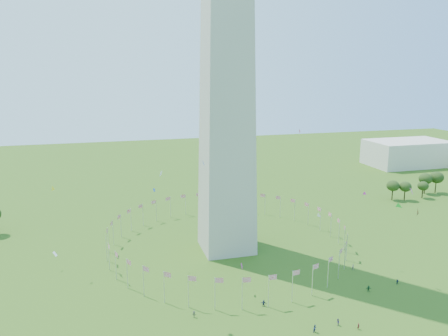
# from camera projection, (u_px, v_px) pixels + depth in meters

# --- Properties ---
(ground) EXTENTS (600.00, 600.00, 0.00)m
(ground) POSITION_uv_depth(u_px,v_px,m) (283.00, 328.00, 104.21)
(ground) COLOR #2A4D12
(ground) RESTS_ON ground
(flag_ring) EXTENTS (80.24, 80.24, 9.00)m
(flag_ring) POSITION_uv_depth(u_px,v_px,m) (226.00, 236.00, 150.25)
(flag_ring) COLOR silver
(flag_ring) RESTS_ON ground
(gov_building_east_a) EXTENTS (50.00, 30.00, 16.00)m
(gov_building_east_a) POSITION_uv_depth(u_px,v_px,m) (407.00, 153.00, 282.51)
(gov_building_east_a) COLOR beige
(gov_building_east_a) RESTS_ON ground
(crowd) EXTENTS (76.20, 76.72, 1.98)m
(crowd) POSITION_uv_depth(u_px,v_px,m) (326.00, 332.00, 101.49)
(crowd) COLOR black
(crowd) RESTS_ON ground
(kites_aloft) EXTENTS (118.38, 65.02, 36.18)m
(kites_aloft) POSITION_uv_depth(u_px,v_px,m) (298.00, 214.00, 122.64)
(kites_aloft) COLOR green
(kites_aloft) RESTS_ON ground
(tree_line_east) EXTENTS (53.46, 15.90, 10.68)m
(tree_line_east) POSITION_uv_depth(u_px,v_px,m) (436.00, 186.00, 214.04)
(tree_line_east) COLOR #2B4617
(tree_line_east) RESTS_ON ground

